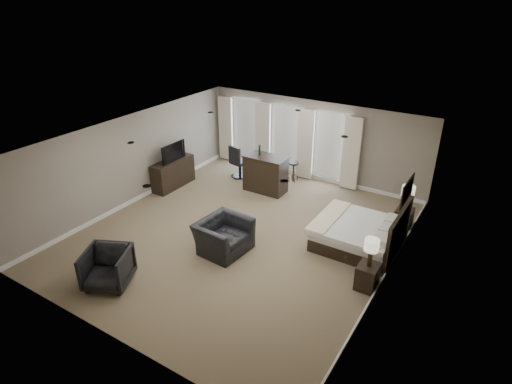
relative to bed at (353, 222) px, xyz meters
The scene contains 16 objects.
room 2.88m from the bed, 157.41° to the right, with size 7.60×8.60×2.64m.
window_bay 4.73m from the bed, 139.71° to the left, with size 5.25×0.20×2.30m.
bed is the anchor object (origin of this frame).
nightstand_near 1.74m from the bed, 58.46° to the right, with size 0.42×0.51×0.56m, color black.
nightstand_far 1.74m from the bed, 58.46° to the left, with size 0.42×0.51×0.56m, color black.
lamp_near 1.72m from the bed, 58.46° to the right, with size 0.31×0.31×0.63m, color beige.
lamp_far 1.72m from the bed, 58.46° to the left, with size 0.33×0.33×0.68m, color beige.
wall_art 1.59m from the bed, ahead, with size 0.04×0.96×0.56m, color slate.
dresser 6.04m from the bed, behind, with size 0.49×1.53×0.89m, color black.
tv 6.04m from the bed, behind, with size 1.00×0.58×0.13m, color black.
armchair_near 3.17m from the bed, 143.01° to the right, with size 1.22×0.79×1.07m, color black.
armchair_far 5.77m from the bed, 131.93° to the right, with size 0.91×0.85×0.94m, color black.
bar_counter 3.68m from the bed, 156.42° to the left, with size 1.33×0.69×1.16m, color black.
bar_stool_left 4.69m from the bed, 150.06° to the left, with size 0.39×0.39×0.83m, color black.
bar_stool_right 3.91m from the bed, 139.13° to the left, with size 0.32×0.32×0.67m, color black.
desk_chair 5.06m from the bed, 157.11° to the left, with size 0.57×0.57×1.12m, color black.
Camera 1 is at (5.35, -7.86, 5.88)m, focal length 30.00 mm.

